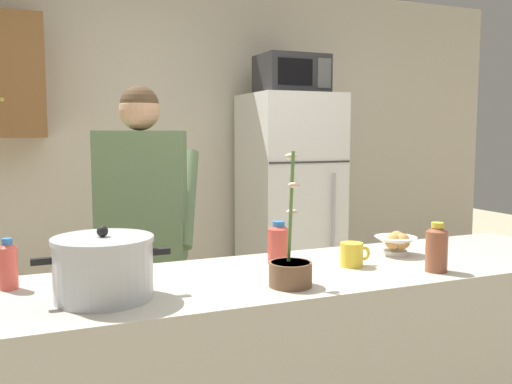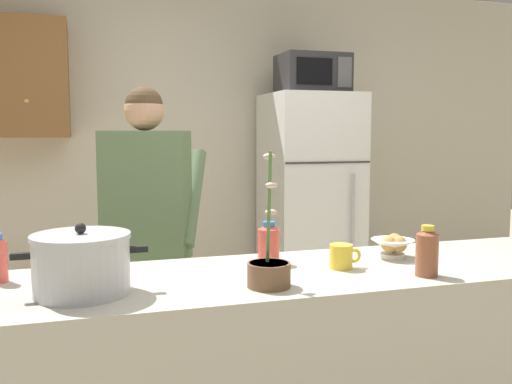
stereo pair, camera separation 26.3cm
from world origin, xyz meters
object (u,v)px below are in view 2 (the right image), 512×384
(person_near_pot, at_px, (147,213))
(coffee_mug, at_px, (342,256))
(microwave, at_px, (312,74))
(potted_orchid, at_px, (269,269))
(cooking_pot, at_px, (82,264))
(refrigerator, at_px, (310,211))
(bottle_near_edge, at_px, (427,251))
(bread_bowl, at_px, (393,246))
(bottle_mid_counter, at_px, (269,243))

(person_near_pot, relative_size, coffee_mug, 12.80)
(microwave, bearing_deg, coffee_mug, -109.17)
(microwave, height_order, potted_orchid, microwave)
(potted_orchid, bearing_deg, cooking_pot, 170.68)
(refrigerator, relative_size, cooking_pot, 4.02)
(cooking_pot, height_order, bottle_near_edge, cooking_pot)
(bottle_near_edge, xyz_separation_m, potted_orchid, (-0.61, 0.03, -0.03))
(person_near_pot, bearing_deg, refrigerator, 37.40)
(coffee_mug, bearing_deg, refrigerator, 71.04)
(bread_bowl, distance_m, bottle_near_edge, 0.30)
(microwave, bearing_deg, potted_orchid, -116.40)
(cooking_pot, bearing_deg, microwave, 49.80)
(microwave, height_order, bread_bowl, microwave)
(bottle_mid_counter, height_order, potted_orchid, potted_orchid)
(bread_bowl, xyz_separation_m, bottle_near_edge, (-0.04, -0.30, 0.04))
(cooking_pot, xyz_separation_m, bread_bowl, (1.26, 0.17, -0.05))
(person_near_pot, bearing_deg, bottle_mid_counter, -59.59)
(coffee_mug, xyz_separation_m, bottle_mid_counter, (-0.25, 0.16, 0.04))
(refrigerator, relative_size, bottle_near_edge, 9.13)
(coffee_mug, height_order, bottle_near_edge, bottle_near_edge)
(cooking_pot, bearing_deg, bottle_mid_counter, 17.52)
(refrigerator, xyz_separation_m, bottle_mid_counter, (-0.89, -1.70, 0.14))
(coffee_mug, bearing_deg, bottle_near_edge, -38.15)
(person_near_pot, xyz_separation_m, potted_orchid, (0.31, -1.03, -0.07))
(cooking_pot, distance_m, bottle_mid_counter, 0.76)
(coffee_mug, bearing_deg, bread_bowl, 19.52)
(microwave, xyz_separation_m, bread_bowl, (-0.35, -1.74, -0.90))
(refrigerator, distance_m, bread_bowl, 1.80)
(cooking_pot, bearing_deg, bottle_near_edge, -6.15)
(microwave, height_order, bottle_mid_counter, microwave)
(potted_orchid, bearing_deg, refrigerator, 63.85)
(microwave, relative_size, coffee_mug, 3.66)
(bread_bowl, bearing_deg, person_near_pot, 141.11)
(refrigerator, relative_size, microwave, 3.61)
(person_near_pot, height_order, bottle_near_edge, person_near_pot)
(bottle_near_edge, bearing_deg, person_near_pot, 130.59)
(cooking_pot, relative_size, potted_orchid, 0.92)
(coffee_mug, relative_size, bottle_mid_counter, 0.76)
(cooking_pot, relative_size, bottle_mid_counter, 2.50)
(coffee_mug, bearing_deg, bottle_mid_counter, 146.67)
(person_near_pot, height_order, bottle_mid_counter, person_near_pot)
(bottle_near_edge, xyz_separation_m, bottle_mid_counter, (-0.50, 0.36, -0.01))
(cooking_pot, bearing_deg, potted_orchid, -9.32)
(refrigerator, bearing_deg, bottle_near_edge, -100.71)
(microwave, height_order, cooking_pot, microwave)
(cooking_pot, distance_m, coffee_mug, 0.98)
(person_near_pot, xyz_separation_m, coffee_mug, (0.66, -0.87, -0.08))
(person_near_pot, distance_m, bread_bowl, 1.22)
(person_near_pot, bearing_deg, coffee_mug, -52.68)
(refrigerator, height_order, person_near_pot, refrigerator)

